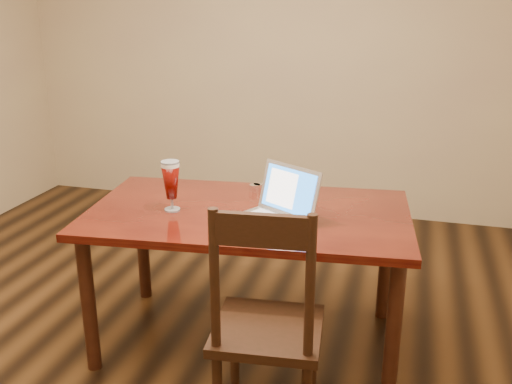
# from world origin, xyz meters

# --- Properties ---
(ground) EXTENTS (5.00, 5.00, 0.00)m
(ground) POSITION_xyz_m (0.00, 0.00, 0.00)
(ground) COLOR black
(ground) RESTS_ON ground
(room_shell) EXTENTS (4.51, 5.01, 2.71)m
(room_shell) POSITION_xyz_m (0.00, 0.00, 1.76)
(room_shell) COLOR #CAB686
(room_shell) RESTS_ON ground
(dining_table) EXTENTS (1.73, 1.09, 1.03)m
(dining_table) POSITION_xyz_m (0.41, 0.34, 0.69)
(dining_table) COLOR #54150B
(dining_table) RESTS_ON ground
(dining_chair) EXTENTS (0.50, 0.48, 1.07)m
(dining_chair) POSITION_xyz_m (0.68, -0.28, 0.50)
(dining_chair) COLOR black
(dining_chair) RESTS_ON ground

